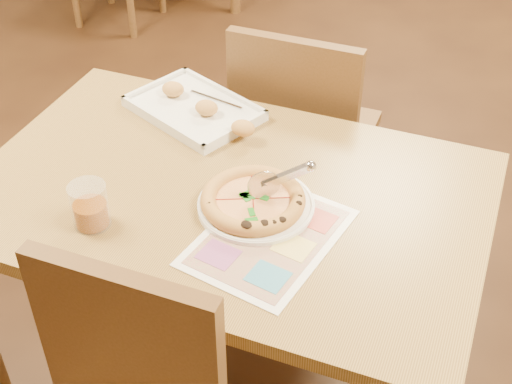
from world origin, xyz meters
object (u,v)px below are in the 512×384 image
(chair_far, at_px, (300,120))
(pizza, at_px, (253,200))
(dining_table, at_px, (228,216))
(pizza_cutter, at_px, (279,179))
(glass_tumbler, at_px, (90,208))
(menu, at_px, (269,237))
(plate, at_px, (256,205))
(appetizer_tray, at_px, (196,109))

(chair_far, xyz_separation_m, pizza, (0.09, -0.65, 0.18))
(dining_table, distance_m, pizza_cutter, 0.22)
(dining_table, height_order, glass_tumbler, glass_tumbler)
(glass_tumbler, distance_m, menu, 0.43)
(dining_table, relative_size, glass_tumbler, 11.57)
(chair_far, height_order, plate, chair_far)
(dining_table, relative_size, appetizer_tray, 2.96)
(chair_far, height_order, pizza, chair_far)
(dining_table, relative_size, menu, 3.30)
(dining_table, bearing_deg, glass_tumbler, -136.44)
(pizza, xyz_separation_m, appetizer_tray, (-0.31, 0.34, -0.01))
(plate, height_order, menu, plate)
(appetizer_tray, distance_m, menu, 0.57)
(pizza, height_order, glass_tumbler, glass_tumbler)
(chair_far, bearing_deg, appetizer_tray, 54.07)
(pizza_cutter, height_order, menu, pizza_cutter)
(dining_table, xyz_separation_m, pizza_cutter, (0.14, -0.01, 0.17))
(pizza_cutter, bearing_deg, dining_table, 143.46)
(chair_far, distance_m, pizza_cutter, 0.67)
(appetizer_tray, xyz_separation_m, menu, (0.38, -0.42, -0.01))
(appetizer_tray, height_order, glass_tumbler, glass_tumbler)
(pizza, xyz_separation_m, menu, (0.07, -0.08, -0.03))
(menu, bearing_deg, dining_table, 141.71)
(chair_far, xyz_separation_m, plate, (0.09, -0.64, 0.16))
(plate, distance_m, pizza, 0.02)
(pizza, height_order, appetizer_tray, appetizer_tray)
(dining_table, bearing_deg, pizza_cutter, -4.93)
(menu, bearing_deg, pizza, 131.06)
(dining_table, height_order, plate, plate)
(pizza_cutter, bearing_deg, glass_tumbler, 178.00)
(plate, height_order, pizza_cutter, pizza_cutter)
(glass_tumbler, bearing_deg, dining_table, 43.56)
(pizza_cutter, distance_m, glass_tumbler, 0.45)
(plate, height_order, glass_tumbler, glass_tumbler)
(pizza_cutter, height_order, glass_tumbler, pizza_cutter)
(plate, bearing_deg, appetizer_tray, 133.59)
(glass_tumbler, xyz_separation_m, menu, (0.41, 0.11, -0.05))
(plate, bearing_deg, glass_tumbler, -149.99)
(plate, xyz_separation_m, pizza, (-0.01, -0.01, 0.02))
(plate, height_order, pizza, pizza)
(chair_far, height_order, appetizer_tray, chair_far)
(chair_far, xyz_separation_m, appetizer_tray, (-0.22, -0.31, 0.17))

